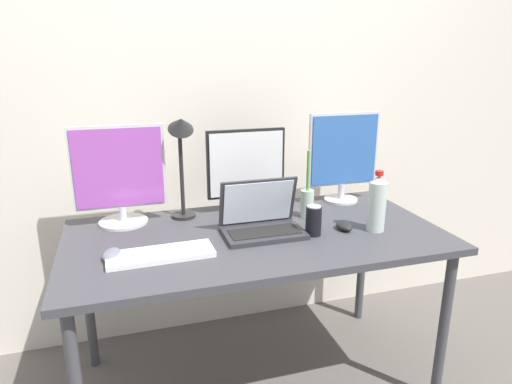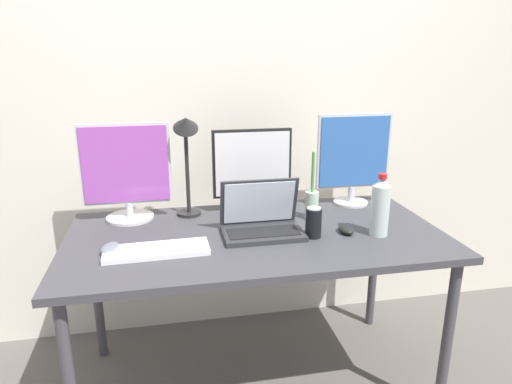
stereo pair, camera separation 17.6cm
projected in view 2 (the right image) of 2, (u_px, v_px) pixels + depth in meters
ground_plane at (256, 380)px, 2.13m from camera, size 16.00×16.00×0.00m
wall_back at (233, 87)px, 2.31m from camera, size 7.00×0.08×2.60m
work_desk at (256, 246)px, 1.93m from camera, size 1.56×0.80×0.74m
monitor_left at (126, 172)px, 2.02m from camera, size 0.39×0.21×0.44m
monitor_center at (252, 169)px, 2.13m from camera, size 0.37×0.17×0.39m
monitor_right at (353, 157)px, 2.22m from camera, size 0.37×0.17×0.45m
laptop_silver at (261, 221)px, 1.90m from camera, size 0.33×0.22×0.23m
keyboard_main at (157, 250)px, 1.72m from camera, size 0.40×0.15×0.02m
mouse_by_keyboard at (346, 229)px, 1.91m from camera, size 0.06×0.10×0.03m
mouse_by_laptop at (110, 248)px, 1.72m from camera, size 0.09×0.12×0.03m
water_bottle at (380, 207)px, 1.86m from camera, size 0.08×0.08×0.26m
soda_can_near_keyboard at (314, 222)px, 1.86m from camera, size 0.07×0.07×0.13m
bamboo_vase at (312, 203)px, 2.06m from camera, size 0.06×0.06×0.31m
desk_lamp at (186, 145)px, 2.00m from camera, size 0.11×0.18×0.49m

